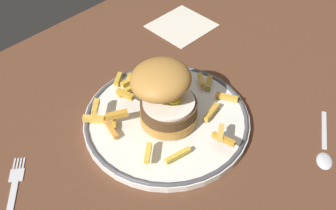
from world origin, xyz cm
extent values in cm
cube|color=brown|center=(0.00, 0.00, -2.00)|extent=(122.83, 80.18, 4.00)
cylinder|color=white|center=(-4.01, -0.34, 0.60)|extent=(29.39, 29.39, 1.20)
torus|color=#4C4C51|center=(-4.01, -0.34, 1.20)|extent=(28.99, 28.99, 0.80)
cylinder|color=#BA8036|center=(-4.22, -0.70, 2.50)|extent=(9.98, 9.98, 1.80)
cylinder|color=#4D331D|center=(-4.22, -0.70, 4.46)|extent=(9.72, 9.72, 2.13)
cylinder|color=white|center=(-4.22, -0.70, 5.78)|extent=(8.86, 8.86, 0.50)
ellipsoid|color=yellow|center=(-3.59, -1.20, 6.45)|extent=(2.60, 2.60, 1.40)
ellipsoid|color=#B67D38|center=(-4.30, 1.06, 9.77)|extent=(13.88, 13.73, 5.40)
cube|color=gold|center=(7.48, -0.04, 2.06)|extent=(3.38, 2.62, 0.93)
cube|color=gold|center=(6.53, 1.17, 2.77)|extent=(2.68, 3.12, 0.78)
cube|color=gold|center=(-2.09, 11.21, 2.06)|extent=(4.82, 1.11, 0.93)
cube|color=gold|center=(-2.13, 10.31, 2.76)|extent=(0.98, 3.50, 0.78)
cube|color=gold|center=(-6.88, 7.46, 3.91)|extent=(1.54, 3.63, 0.92)
cube|color=gold|center=(1.89, -5.31, 2.05)|extent=(4.50, 1.75, 0.90)
cube|color=gold|center=(-3.79, 13.21, 2.03)|extent=(3.20, 2.56, 0.85)
cube|color=orange|center=(-2.66, -11.44, 3.63)|extent=(1.58, 4.04, 0.81)
cube|color=gold|center=(-13.63, 8.30, 2.09)|extent=(3.15, 3.47, 0.98)
cube|color=orange|center=(-13.01, 4.33, 2.00)|extent=(1.91, 4.28, 0.80)
cube|color=#EBB44B|center=(-2.05, -10.37, 3.78)|extent=(3.20, 2.58, 0.87)
cube|color=gold|center=(-9.18, -7.53, 1.98)|extent=(4.72, 1.73, 0.77)
cube|color=gold|center=(-12.43, 8.87, 3.92)|extent=(3.00, 2.82, 0.93)
cube|color=gold|center=(-5.07, 9.67, 1.99)|extent=(3.25, 1.10, 0.77)
cube|color=gold|center=(-12.62, -4.30, 2.86)|extent=(3.44, 2.98, 0.84)
cube|color=gold|center=(-11.27, 4.69, 4.01)|extent=(3.79, 2.65, 0.96)
cube|color=gold|center=(6.81, -4.86, 2.03)|extent=(2.56, 4.07, 0.85)
cube|color=gold|center=(-11.52, 5.50, 1.98)|extent=(2.95, 3.34, 0.76)
cube|color=silver|center=(-32.64, 4.51, 0.18)|extent=(7.19, 8.31, 0.36)
cube|color=silver|center=(-28.79, 9.12, 0.18)|extent=(3.23, 3.25, 0.32)
cube|color=silver|center=(-27.95, 11.28, 0.18)|extent=(1.74, 2.01, 0.28)
cube|color=silver|center=(-27.57, 10.96, 0.18)|extent=(1.74, 2.01, 0.28)
cube|color=silver|center=(-27.19, 10.64, 0.18)|extent=(1.74, 2.01, 0.28)
cube|color=silver|center=(-26.80, 10.32, 0.18)|extent=(1.74, 2.01, 0.28)
cube|color=silver|center=(13.92, -21.19, 0.20)|extent=(8.25, 5.08, 0.32)
ellipsoid|color=silver|center=(7.80, -24.59, 0.40)|extent=(4.41, 4.02, 0.90)
cube|color=silver|center=(20.11, 18.58, 0.20)|extent=(13.09, 12.44, 0.40)
camera|label=1|loc=(-38.57, -33.81, 52.88)|focal=42.80mm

